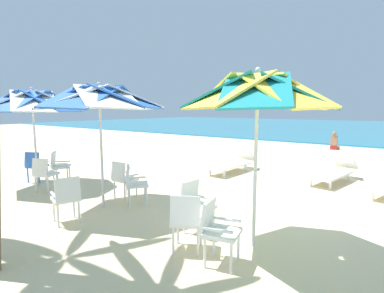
% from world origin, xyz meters
% --- Properties ---
extents(ground_plane, '(80.00, 80.00, 0.00)m').
position_xyz_m(ground_plane, '(0.00, 0.00, 0.00)').
color(ground_plane, beige).
extents(surf_foam, '(80.00, 0.70, 0.01)m').
position_xyz_m(surf_foam, '(0.00, 11.07, 0.01)').
color(surf_foam, white).
rests_on(surf_foam, ground).
extents(beach_umbrella_0, '(2.20, 2.20, 2.63)m').
position_xyz_m(beach_umbrella_0, '(0.39, -2.56, 2.26)').
color(beach_umbrella_0, silver).
rests_on(beach_umbrella_0, ground).
extents(plastic_chair_0, '(0.49, 0.47, 0.87)m').
position_xyz_m(plastic_chair_0, '(-0.63, -2.64, 0.50)').
color(plastic_chair_0, white).
rests_on(plastic_chair_0, ground).
extents(plastic_chair_1, '(0.55, 0.53, 0.87)m').
position_xyz_m(plastic_chair_1, '(0.21, -3.30, 0.50)').
color(plastic_chair_1, white).
rests_on(plastic_chair_1, ground).
extents(plastic_chair_2, '(0.60, 0.62, 0.87)m').
position_xyz_m(plastic_chair_2, '(-0.30, -3.30, 0.50)').
color(plastic_chair_2, white).
rests_on(plastic_chair_2, ground).
extents(beach_umbrella_1, '(2.61, 2.61, 2.59)m').
position_xyz_m(beach_umbrella_1, '(-2.93, -2.79, 2.26)').
color(beach_umbrella_1, silver).
rests_on(beach_umbrella_1, ground).
extents(plastic_chair_3, '(0.63, 0.63, 0.87)m').
position_xyz_m(plastic_chair_3, '(-2.51, -2.30, 0.50)').
color(plastic_chair_3, white).
rests_on(plastic_chair_3, ground).
extents(plastic_chair_4, '(0.58, 0.55, 0.87)m').
position_xyz_m(plastic_chair_4, '(-2.68, -3.74, 0.50)').
color(plastic_chair_4, white).
rests_on(plastic_chair_4, ground).
extents(plastic_chair_5, '(0.44, 0.47, 0.87)m').
position_xyz_m(plastic_chair_5, '(-3.05, -2.15, 0.50)').
color(plastic_chair_5, white).
rests_on(plastic_chair_5, ground).
extents(beach_umbrella_2, '(2.51, 2.51, 2.61)m').
position_xyz_m(beach_umbrella_2, '(-5.75, -2.78, 2.22)').
color(beach_umbrella_2, silver).
rests_on(beach_umbrella_2, ground).
extents(plastic_chair_6, '(0.57, 0.59, 0.87)m').
position_xyz_m(plastic_chair_6, '(-5.00, -2.96, 0.50)').
color(plastic_chair_6, white).
rests_on(plastic_chair_6, ground).
extents(plastic_chair_7, '(0.59, 0.61, 0.87)m').
position_xyz_m(plastic_chair_7, '(-6.23, -2.59, 0.50)').
color(plastic_chair_7, blue).
rests_on(plastic_chair_7, ground).
extents(plastic_chair_8, '(0.63, 0.63, 0.87)m').
position_xyz_m(plastic_chair_8, '(-5.70, -2.20, 0.50)').
color(plastic_chair_8, white).
rests_on(plastic_chair_8, ground).
extents(sun_lounger_1, '(0.96, 2.22, 0.62)m').
position_xyz_m(sun_lounger_1, '(0.46, 2.41, 0.28)').
color(sun_lounger_1, white).
rests_on(sun_lounger_1, ground).
extents(sun_lounger_2, '(0.75, 2.18, 0.62)m').
position_xyz_m(sun_lounger_2, '(-2.46, 1.87, 0.28)').
color(sun_lounger_2, white).
rests_on(sun_lounger_2, ground).
extents(beachgoer_seated, '(0.30, 0.93, 0.92)m').
position_xyz_m(beachgoer_seated, '(-1.01, 9.75, 0.29)').
color(beachgoer_seated, red).
rests_on(beachgoer_seated, ground).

